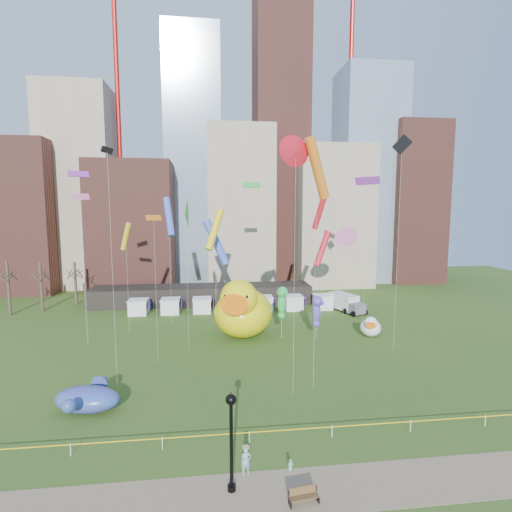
{
  "coord_description": "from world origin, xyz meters",
  "views": [
    {
      "loc": [
        -2.54,
        -25.26,
        16.26
      ],
      "look_at": [
        1.78,
        10.99,
        12.0
      ],
      "focal_mm": 27.0,
      "sensor_mm": 36.0,
      "label": 1
    }
  ],
  "objects": [
    {
      "name": "kite_14",
      "position": [
        6.73,
        7.8,
        19.94
      ],
      "size": [
        3.02,
        2.6,
        22.6
      ],
      "color": "silver",
      "rests_on": "ground"
    },
    {
      "name": "pavilion",
      "position": [
        -4.0,
        42.0,
        1.6
      ],
      "size": [
        38.0,
        6.0,
        3.2
      ],
      "primitive_type": "cube",
      "color": "black",
      "rests_on": "ground"
    },
    {
      "name": "kite_1",
      "position": [
        17.66,
        30.51,
        12.41
      ],
      "size": [
        2.88,
        1.37,
        13.88
      ],
      "color": "silver",
      "rests_on": "ground"
    },
    {
      "name": "footpath",
      "position": [
        0.0,
        -5.0,
        0.01
      ],
      "size": [
        70.0,
        4.0,
        0.02
      ],
      "primitive_type": "cube",
      "color": "#856C53",
      "rests_on": "ground"
    },
    {
      "name": "woman",
      "position": [
        -0.53,
        -3.2,
        0.89
      ],
      "size": [
        0.67,
        0.48,
        1.73
      ],
      "primitive_type": "imported",
      "rotation": [
        0.0,
        0.0,
        0.1
      ],
      "color": "silver",
      "rests_on": "footpath"
    },
    {
      "name": "kite_0",
      "position": [
        12.07,
        25.33,
        16.09
      ],
      "size": [
        1.73,
        2.85,
        18.44
      ],
      "color": "silver",
      "rests_on": "ground"
    },
    {
      "name": "kite_13",
      "position": [
        -8.31,
        30.42,
        15.46
      ],
      "size": [
        2.05,
        3.46,
        18.3
      ],
      "color": "silver",
      "rests_on": "ground"
    },
    {
      "name": "small_duck",
      "position": [
        18.06,
        21.33,
        1.3
      ],
      "size": [
        3.69,
        4.06,
        2.83
      ],
      "rotation": [
        0.0,
        0.0,
        -0.4
      ],
      "color": "white",
      "rests_on": "ground"
    },
    {
      "name": "big_duck",
      "position": [
        1.43,
        22.9,
        3.66
      ],
      "size": [
        9.72,
        11.28,
        7.97
      ],
      "rotation": [
        0.0,
        0.0,
        -0.28
      ],
      "color": "yellow",
      "rests_on": "ground"
    },
    {
      "name": "park_bench",
      "position": [
        2.44,
        -5.92,
        0.48
      ],
      "size": [
        1.74,
        0.75,
        0.86
      ],
      "rotation": [
        0.0,
        0.0,
        0.12
      ],
      "color": "#55311D",
      "rests_on": "footpath"
    },
    {
      "name": "crane_left",
      "position": [
        -21.11,
        64.0,
        46.9
      ],
      "size": [
        23.0,
        1.0,
        76.0
      ],
      "color": "red",
      "rests_on": "ground"
    },
    {
      "name": "kite_4",
      "position": [
        -13.44,
        26.24,
        12.98
      ],
      "size": [
        1.91,
        2.02,
        14.83
      ],
      "color": "silver",
      "rests_on": "ground"
    },
    {
      "name": "box_truck",
      "position": [
        19.32,
        33.99,
        1.43
      ],
      "size": [
        4.47,
        6.96,
        2.78
      ],
      "rotation": [
        0.0,
        0.0,
        0.35
      ],
      "color": "silver",
      "rests_on": "ground"
    },
    {
      "name": "kite_6",
      "position": [
        -8.33,
        15.61,
        15.34
      ],
      "size": [
        1.76,
        0.99,
        15.87
      ],
      "color": "silver",
      "rests_on": "ground"
    },
    {
      "name": "kite_7",
      "position": [
        19.77,
        28.03,
        20.46
      ],
      "size": [
        2.78,
        3.13,
        21.12
      ],
      "color": "silver",
      "rests_on": "ground"
    },
    {
      "name": "toddler",
      "position": [
        2.27,
        -3.2,
        0.4
      ],
      "size": [
        0.28,
        0.22,
        0.76
      ],
      "primitive_type": "imported",
      "rotation": [
        0.0,
        0.0,
        0.1
      ],
      "color": "white",
      "rests_on": "footpath"
    },
    {
      "name": "whale_inflatable",
      "position": [
        -12.64,
        6.1,
        1.08
      ],
      "size": [
        5.8,
        6.93,
        2.37
      ],
      "rotation": [
        0.0,
        0.0,
        -0.19
      ],
      "color": "#44348E",
      "rests_on": "ground"
    },
    {
      "name": "kite_15",
      "position": [
        -17.86,
        22.92,
        20.36
      ],
      "size": [
        2.16,
        1.65,
        20.98
      ],
      "color": "silver",
      "rests_on": "ground"
    },
    {
      "name": "ground",
      "position": [
        0.0,
        0.0,
        0.0
      ],
      "size": [
        160.0,
        160.0,
        0.0
      ],
      "primitive_type": "plane",
      "color": "#315119",
      "rests_on": "ground"
    },
    {
      "name": "kite_12",
      "position": [
        -1.89,
        30.32,
        13.61
      ],
      "size": [
        3.2,
        3.23,
        16.62
      ],
      "color": "silver",
      "rests_on": "ground"
    },
    {
      "name": "kite_10",
      "position": [
        -11.03,
        8.96,
        20.83
      ],
      "size": [
        0.72,
        1.72,
        21.61
      ],
      "color": "silver",
      "rests_on": "ground"
    },
    {
      "name": "kite_9",
      "position": [
        -17.45,
        22.0,
        17.72
      ],
      "size": [
        2.27,
        1.07,
        18.28
      ],
      "color": "silver",
      "rests_on": "ground"
    },
    {
      "name": "bare_trees",
      "position": [
        -30.17,
        40.54,
        4.01
      ],
      "size": [
        8.44,
        6.44,
        8.5
      ],
      "color": "#382B21",
      "rests_on": "ground"
    },
    {
      "name": "kite_5",
      "position": [
        -1.66,
        33.32,
        11.56
      ],
      "size": [
        4.38,
        2.55,
        15.15
      ],
      "color": "silver",
      "rests_on": "ground"
    },
    {
      "name": "seahorse_green",
      "position": [
        6.39,
        21.86,
        5.03
      ],
      "size": [
        1.76,
        2.02,
        6.79
      ],
      "rotation": [
        0.0,
        0.0,
        0.29
      ],
      "color": "silver",
      "rests_on": "ground"
    },
    {
      "name": "kite_3",
      "position": [
        -5.22,
        19.11,
        16.03
      ],
      "size": [
        0.66,
        2.97,
        17.51
      ],
      "color": "silver",
      "rests_on": "ground"
    },
    {
      "name": "kite_11",
      "position": [
        3.79,
        33.61,
        20.01
      ],
      "size": [
        2.66,
        0.56,
        20.62
      ],
      "color": "silver",
      "rests_on": "ground"
    },
    {
      "name": "seahorse_purple",
      "position": [
        10.77,
        21.17,
        3.93
      ],
      "size": [
        1.77,
        1.99,
        5.62
      ],
      "rotation": [
        0.0,
        0.0,
        0.37
      ],
      "color": "silver",
      "rests_on": "ground"
    },
    {
      "name": "crane_right",
      "position": [
        30.89,
        64.0,
        46.9
      ],
      "size": [
        23.0,
        1.0,
        76.0
      ],
      "color": "red",
      "rests_on": "ground"
    },
    {
      "name": "skyline",
      "position": [
        2.25,
        61.06,
        21.44
      ],
      "size": [
        101.0,
        23.0,
        68.0
      ],
      "color": "brown",
      "rests_on": "ground"
    },
    {
      "name": "kite_2",
      "position": [
        18.49,
        15.79,
        22.63
      ],
      "size": [
        1.61,
        1.59,
        24.64
      ],
      "color": "silver",
      "rests_on": "ground"
    },
    {
      "name": "lamppost",
      "position": [
        -1.5,
        -4.48,
        3.71
      ],
      "size": [
        0.63,
        0.63,
        6.07
      ],
      "color": "black",
      "rests_on": "footpath"
    },
    {
      "name": "kite_8",
      "position": [
        4.58,
        6.65,
        21.17
      ],
      "size": [
        2.19,
        1.85,
        22.48
      ],
      "color": "silver",
      "rests_on": "ground"
    },
    {
      "name": "kite_16",
      "position": [
        14.09,
        30.4,
        10.7
      ],
      "size": [
        3.23,
        2.3,
        13.4
      ],
      "color": "silver",
      "rests_on": "ground"
    },
    {
      "name": "caution_tape",
      "position": [
        0.0,
        0.0,
        0.68
      ],
      "size": [
        50.0,
        0.06,
        0.9
      ],
      "color": "white",
      "rests_on": "ground"
    },
    {
      "name": "vendor_tents",
      "position": [
        1.02,
        36.0,
        1.11
      ],
      "size": [
        33.24,
        2.8,
        2.4
      ],
      "color": "white",
      "rests_on": "ground"
    }
  ]
}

